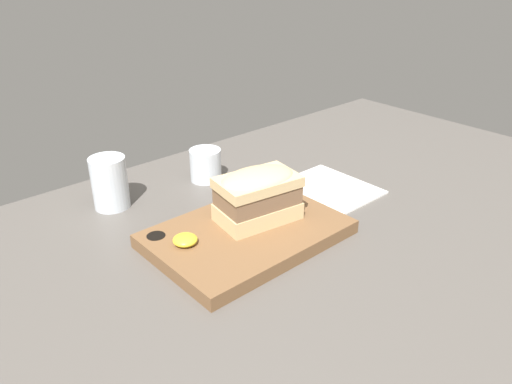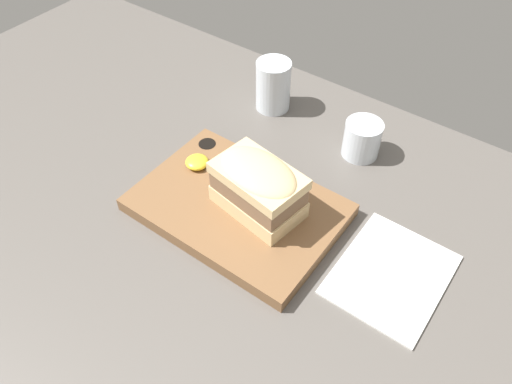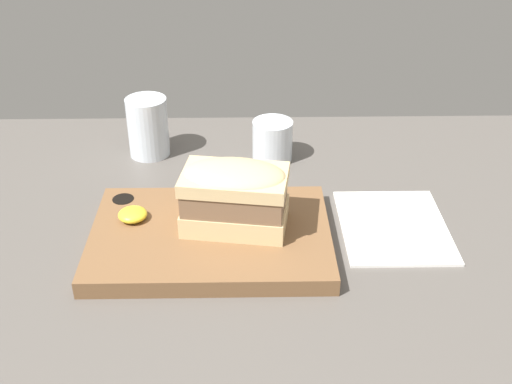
{
  "view_description": "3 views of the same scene",
  "coord_description": "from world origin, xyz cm",
  "px_view_note": "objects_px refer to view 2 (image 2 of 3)",
  "views": [
    {
      "loc": [
        -47.56,
        -48.37,
        46.18
      ],
      "look_at": [
        1.38,
        6.82,
        9.25
      ],
      "focal_mm": 35.0,
      "sensor_mm": 36.0,
      "label": 1
    },
    {
      "loc": [
        30.9,
        -34.6,
        61.82
      ],
      "look_at": [
        1.39,
        5.84,
        8.28
      ],
      "focal_mm": 35.0,
      "sensor_mm": 36.0,
      "label": 2
    },
    {
      "loc": [
        2.87,
        -63.33,
        51.85
      ],
      "look_at": [
        4.11,
        7.09,
        8.94
      ],
      "focal_mm": 45.0,
      "sensor_mm": 36.0,
      "label": 3
    }
  ],
  "objects_px": {
    "napkin": "(391,274)",
    "water_glass": "(273,88)",
    "serving_board": "(237,207)",
    "wine_glass": "(362,140)",
    "sandwich": "(258,186)"
  },
  "relations": [
    {
      "from": "napkin",
      "to": "water_glass",
      "type": "bearing_deg",
      "value": 148.25
    },
    {
      "from": "serving_board",
      "to": "wine_glass",
      "type": "height_order",
      "value": "wine_glass"
    },
    {
      "from": "water_glass",
      "to": "napkin",
      "type": "xyz_separation_m",
      "value": [
        0.36,
        -0.22,
        -0.04
      ]
    },
    {
      "from": "sandwich",
      "to": "napkin",
      "type": "bearing_deg",
      "value": 6.33
    },
    {
      "from": "serving_board",
      "to": "sandwich",
      "type": "bearing_deg",
      "value": 16.78
    },
    {
      "from": "water_glass",
      "to": "napkin",
      "type": "bearing_deg",
      "value": -31.75
    },
    {
      "from": "wine_glass",
      "to": "napkin",
      "type": "height_order",
      "value": "wine_glass"
    },
    {
      "from": "wine_glass",
      "to": "sandwich",
      "type": "bearing_deg",
      "value": -104.33
    },
    {
      "from": "serving_board",
      "to": "water_glass",
      "type": "distance_m",
      "value": 0.28
    },
    {
      "from": "sandwich",
      "to": "water_glass",
      "type": "height_order",
      "value": "sandwich"
    },
    {
      "from": "serving_board",
      "to": "wine_glass",
      "type": "relative_size",
      "value": 4.73
    },
    {
      "from": "sandwich",
      "to": "wine_glass",
      "type": "height_order",
      "value": "sandwich"
    },
    {
      "from": "serving_board",
      "to": "napkin",
      "type": "relative_size",
      "value": 1.75
    },
    {
      "from": "water_glass",
      "to": "wine_glass",
      "type": "distance_m",
      "value": 0.2
    },
    {
      "from": "serving_board",
      "to": "sandwich",
      "type": "xyz_separation_m",
      "value": [
        0.03,
        0.01,
        0.06
      ]
    }
  ]
}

